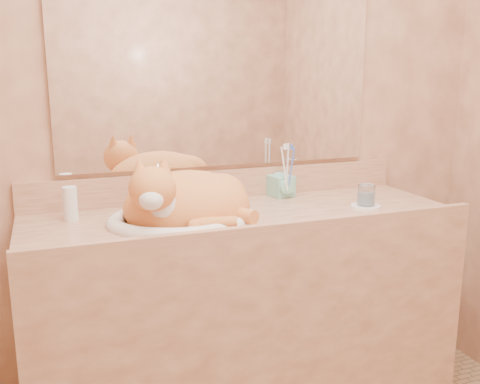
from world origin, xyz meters
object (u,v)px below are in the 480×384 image
object	(u,v)px
cat	(184,199)
water_glass	(366,195)
soap_dispenser	(288,175)
vanity_counter	(244,319)
toothbrush_cup	(288,188)
sink_basin	(182,199)

from	to	relation	value
cat	water_glass	distance (m)	0.71
soap_dispenser	water_glass	distance (m)	0.33
water_glass	vanity_counter	bearing A→B (deg)	170.18
toothbrush_cup	water_glass	world-z (taller)	toothbrush_cup
vanity_counter	cat	world-z (taller)	cat
vanity_counter	soap_dispenser	distance (m)	0.61
soap_dispenser	water_glass	bearing A→B (deg)	-59.74
vanity_counter	cat	bearing A→B (deg)	-175.05
vanity_counter	soap_dispenser	xyz separation A→B (m)	(0.26, 0.17, 0.52)
cat	soap_dispenser	world-z (taller)	cat
sink_basin	cat	world-z (taller)	cat
sink_basin	toothbrush_cup	xyz separation A→B (m)	(0.49, 0.17, -0.03)
soap_dispenser	toothbrush_cup	bearing A→B (deg)	-124.80
sink_basin	vanity_counter	bearing A→B (deg)	6.58
sink_basin	soap_dispenser	bearing A→B (deg)	22.47
vanity_counter	soap_dispenser	bearing A→B (deg)	33.12
vanity_counter	soap_dispenser	world-z (taller)	soap_dispenser
sink_basin	soap_dispenser	distance (m)	0.53
water_glass	cat	bearing A→B (deg)	175.01
soap_dispenser	water_glass	xyz separation A→B (m)	(0.22, -0.25, -0.05)
cat	toothbrush_cup	world-z (taller)	cat
soap_dispenser	water_glass	world-z (taller)	soap_dispenser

